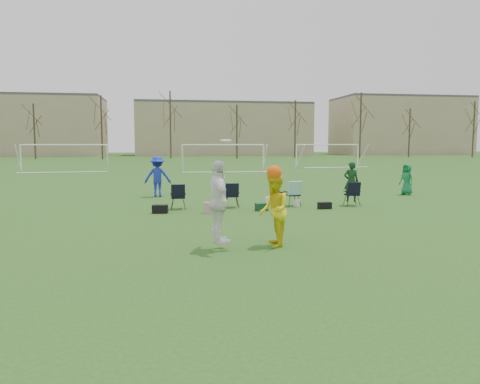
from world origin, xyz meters
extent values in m
plane|color=#224B17|center=(0.00, 0.00, 0.00)|extent=(260.00, 260.00, 0.00)
imported|color=#1729AE|center=(-1.64, 12.57, 0.96)|extent=(1.28, 0.79, 1.92)
imported|color=#136C3E|center=(10.40, 11.40, 0.76)|extent=(0.73, 0.87, 1.53)
imported|color=white|center=(-0.11, 0.96, 1.13)|extent=(0.64, 1.21, 1.97)
imported|color=yellow|center=(1.26, 1.14, 0.88)|extent=(0.76, 0.93, 1.77)
sphere|color=#F0540C|center=(1.26, 1.14, 1.80)|extent=(0.35, 0.35, 0.35)
cylinder|color=white|center=(0.07, 1.02, 2.57)|extent=(0.27, 0.27, 0.05)
imported|color=#0E3417|center=(6.14, 8.09, 0.96)|extent=(0.67, 0.53, 1.62)
cube|color=black|center=(-1.50, 7.13, 0.15)|extent=(0.59, 0.38, 0.30)
cube|color=#C98298|center=(0.24, 6.81, 0.20)|extent=(0.39, 0.28, 0.40)
cube|color=#0F391F|center=(2.23, 7.15, 0.14)|extent=(0.49, 0.34, 0.28)
cube|color=white|center=(2.96, 8.75, 0.16)|extent=(0.47, 0.38, 0.32)
cylinder|color=silver|center=(3.89, 8.15, 0.15)|extent=(0.26, 0.26, 0.30)
cube|color=black|center=(4.72, 7.23, 0.13)|extent=(0.53, 0.32, 0.26)
cube|color=black|center=(-0.82, 8.13, 0.48)|extent=(0.61, 0.61, 0.96)
cube|color=black|center=(1.27, 8.27, 0.48)|extent=(0.63, 0.63, 0.96)
cube|color=black|center=(3.73, 8.27, 0.48)|extent=(0.68, 0.68, 0.96)
cube|color=black|center=(6.14, 7.99, 0.48)|extent=(0.65, 0.65, 0.96)
cylinder|color=white|center=(-13.64, 33.68, 1.20)|extent=(0.12, 0.12, 2.40)
cylinder|color=white|center=(-6.36, 34.32, 1.20)|extent=(0.12, 0.12, 2.40)
cylinder|color=white|center=(-10.00, 34.00, 2.40)|extent=(7.28, 0.76, 0.12)
cylinder|color=white|center=(0.36, 32.25, 1.20)|extent=(0.12, 0.12, 2.40)
cylinder|color=white|center=(7.64, 31.75, 1.20)|extent=(0.12, 0.12, 2.40)
cylinder|color=white|center=(4.00, 32.00, 2.40)|extent=(7.29, 0.63, 0.12)
cylinder|color=white|center=(12.39, 37.49, 1.20)|extent=(0.12, 0.12, 2.40)
cylinder|color=white|center=(19.61, 38.51, 1.20)|extent=(0.12, 0.12, 2.40)
cylinder|color=white|center=(16.00, 38.00, 2.40)|extent=(7.25, 1.13, 0.12)
cylinder|color=#382B21|center=(-22.00, 71.50, 4.50)|extent=(0.28, 0.28, 9.00)
cylinder|color=#382B21|center=(-11.00, 68.50, 5.10)|extent=(0.28, 0.28, 10.20)
cylinder|color=#382B21|center=(0.00, 71.50, 5.70)|extent=(0.28, 0.28, 11.40)
cylinder|color=#382B21|center=(11.00, 68.50, 4.50)|extent=(0.28, 0.28, 9.00)
cylinder|color=#382B21|center=(22.00, 71.50, 5.10)|extent=(0.28, 0.28, 10.20)
cylinder|color=#382B21|center=(33.00, 68.50, 5.70)|extent=(0.28, 0.28, 11.40)
cylinder|color=#382B21|center=(44.00, 71.50, 4.50)|extent=(0.28, 0.28, 9.00)
cylinder|color=#382B21|center=(55.00, 68.50, 5.10)|extent=(0.28, 0.28, 10.20)
cube|color=tan|center=(-35.00, 96.00, 6.00)|extent=(42.00, 16.00, 12.00)
cube|color=tan|center=(12.00, 96.00, 5.50)|extent=(38.00, 16.00, 11.00)
cube|color=tan|center=(55.00, 96.00, 6.50)|extent=(30.00, 16.00, 13.00)
camera|label=1|loc=(-1.37, -9.77, 2.49)|focal=35.00mm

